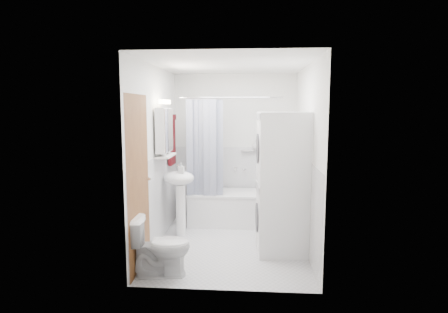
# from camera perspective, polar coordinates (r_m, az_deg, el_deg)

# --- Properties ---
(floor) EXTENTS (2.60, 2.60, 0.00)m
(floor) POSITION_cam_1_polar(r_m,az_deg,el_deg) (5.25, 0.96, -13.22)
(floor) COLOR silver
(floor) RESTS_ON ground
(room_walls) EXTENTS (2.60, 2.60, 2.60)m
(room_walls) POSITION_cam_1_polar(r_m,az_deg,el_deg) (4.92, 1.00, 3.20)
(room_walls) COLOR white
(room_walls) RESTS_ON ground
(wainscot) EXTENTS (1.98, 2.58, 2.58)m
(wainscot) POSITION_cam_1_polar(r_m,az_deg,el_deg) (5.35, 1.16, -6.08)
(wainscot) COLOR white
(wainscot) RESTS_ON ground
(door) EXTENTS (0.05, 2.00, 2.00)m
(door) POSITION_cam_1_polar(r_m,az_deg,el_deg) (4.60, -11.34, -3.36)
(door) COLOR brown
(door) RESTS_ON ground
(bathtub) EXTENTS (1.35, 0.64, 0.52)m
(bathtub) POSITION_cam_1_polar(r_m,az_deg,el_deg) (6.04, 1.12, -7.59)
(bathtub) COLOR white
(bathtub) RESTS_ON ground
(tub_spout) EXTENTS (0.04, 0.12, 0.04)m
(tub_spout) POSITION_cam_1_polar(r_m,az_deg,el_deg) (6.23, 3.14, -1.91)
(tub_spout) COLOR silver
(tub_spout) RESTS_ON room_walls
(curtain_rod) EXTENTS (1.53, 0.02, 0.02)m
(curtain_rod) POSITION_cam_1_polar(r_m,az_deg,el_deg) (5.57, 1.01, 8.98)
(curtain_rod) COLOR silver
(curtain_rod) RESTS_ON room_walls
(shower_curtain) EXTENTS (0.55, 0.02, 1.45)m
(shower_curtain) POSITION_cam_1_polar(r_m,az_deg,el_deg) (5.64, -2.98, 1.32)
(shower_curtain) COLOR #141F48
(shower_curtain) RESTS_ON curtain_rod
(sink) EXTENTS (0.44, 0.37, 1.04)m
(sink) POSITION_cam_1_polar(r_m,az_deg,el_deg) (5.44, -6.81, -4.78)
(sink) COLOR white
(sink) RESTS_ON ground
(medicine_cabinet) EXTENTS (0.13, 0.50, 0.71)m
(medicine_cabinet) POSITION_cam_1_polar(r_m,az_deg,el_deg) (5.15, -9.07, 4.17)
(medicine_cabinet) COLOR white
(medicine_cabinet) RESTS_ON room_walls
(shelf) EXTENTS (0.18, 0.54, 0.02)m
(shelf) POSITION_cam_1_polar(r_m,az_deg,el_deg) (5.18, -8.83, 0.13)
(shelf) COLOR silver
(shelf) RESTS_ON room_walls
(shower_caddy) EXTENTS (0.22, 0.06, 0.02)m
(shower_caddy) POSITION_cam_1_polar(r_m,az_deg,el_deg) (6.18, 3.62, 0.92)
(shower_caddy) COLOR silver
(shower_caddy) RESTS_ON room_walls
(towel) EXTENTS (0.07, 0.32, 0.78)m
(towel) POSITION_cam_1_polar(r_m,az_deg,el_deg) (5.77, -7.95, 2.68)
(towel) COLOR #4C0F15
(towel) RESTS_ON room_walls
(washer_dryer) EXTENTS (0.68, 0.67, 1.80)m
(washer_dryer) POSITION_cam_1_polar(r_m,az_deg,el_deg) (4.83, 8.92, -4.01)
(washer_dryer) COLOR white
(washer_dryer) RESTS_ON ground
(toilet) EXTENTS (0.71, 0.46, 0.66)m
(toilet) POSITION_cam_1_polar(r_m,az_deg,el_deg) (4.31, -9.72, -13.38)
(toilet) COLOR white
(toilet) RESTS_ON ground
(soap_pump) EXTENTS (0.08, 0.17, 0.08)m
(soap_pump) POSITION_cam_1_polar(r_m,az_deg,el_deg) (5.32, -6.52, -2.35)
(soap_pump) COLOR gray
(soap_pump) RESTS_ON sink
(shelf_bottle) EXTENTS (0.07, 0.18, 0.07)m
(shelf_bottle) POSITION_cam_1_polar(r_m,az_deg,el_deg) (5.03, -9.23, 0.46)
(shelf_bottle) COLOR gray
(shelf_bottle) RESTS_ON shelf
(shelf_cup) EXTENTS (0.10, 0.09, 0.10)m
(shelf_cup) POSITION_cam_1_polar(r_m,az_deg,el_deg) (5.29, -8.55, 0.98)
(shelf_cup) COLOR gray
(shelf_cup) RESTS_ON shelf
(shampoo_a) EXTENTS (0.13, 0.17, 0.13)m
(shampoo_a) POSITION_cam_1_polar(r_m,az_deg,el_deg) (6.17, 4.90, 1.61)
(shampoo_a) COLOR gray
(shampoo_a) RESTS_ON shower_caddy
(shampoo_b) EXTENTS (0.08, 0.21, 0.08)m
(shampoo_b) POSITION_cam_1_polar(r_m,az_deg,el_deg) (6.18, 6.01, 1.36)
(shampoo_b) COLOR #2929A4
(shampoo_b) RESTS_ON shower_caddy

